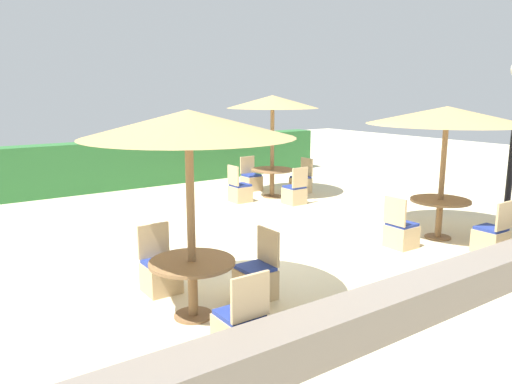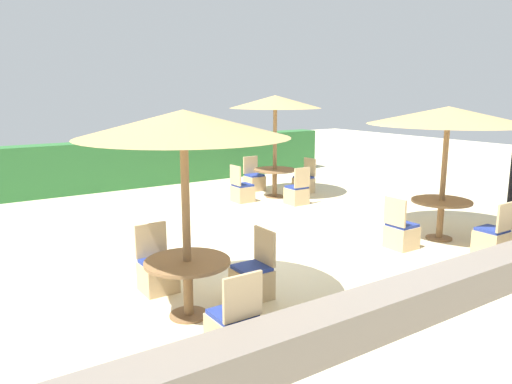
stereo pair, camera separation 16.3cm
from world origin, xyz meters
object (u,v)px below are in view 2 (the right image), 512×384
at_px(patio_chair_front_right_west, 401,234).
at_px(patio_chair_back_right_south, 297,194).
at_px(round_table_front_right, 441,208).
at_px(patio_chair_front_right_south, 492,239).
at_px(patio_chair_back_right_west, 242,191).
at_px(parasol_back_right, 275,102).
at_px(parasol_front_right, 448,116).
at_px(round_table_back_right, 275,175).
at_px(round_table_front_left, 188,273).
at_px(patio_chair_front_left_south, 233,328).
at_px(patio_chair_back_right_north, 254,181).
at_px(patio_chair_front_left_north, 158,273).
at_px(patio_chair_front_left_east, 253,279).
at_px(patio_chair_back_right_east, 304,183).
at_px(parasol_front_left, 183,125).

height_order(patio_chair_front_right_west, patio_chair_back_right_south, same).
relative_size(round_table_front_right, patio_chair_front_right_south, 1.17).
relative_size(patio_chair_front_right_west, patio_chair_back_right_west, 1.00).
distance_m(patio_chair_front_right_south, patio_chair_back_right_west, 5.97).
height_order(round_table_front_right, parasol_back_right, parasol_back_right).
bearing_deg(patio_chair_back_right_south, parasol_front_right, -83.94).
relative_size(patio_chair_front_right_south, round_table_back_right, 0.85).
distance_m(patio_chair_front_right_west, patio_chair_back_right_west, 4.74).
bearing_deg(parasol_back_right, parasol_front_right, -85.77).
height_order(patio_chair_front_right_south, patio_chair_front_right_west, same).
height_order(round_table_front_left, patio_chair_front_left_south, patio_chair_front_left_south).
distance_m(patio_chair_back_right_north, patio_chair_front_left_north, 7.25).
bearing_deg(patio_chair_front_right_west, round_table_front_left, -85.38).
height_order(patio_chair_front_right_south, round_table_back_right, patio_chair_front_right_south).
distance_m(patio_chair_front_right_south, patio_chair_front_left_south, 5.36).
height_order(patio_chair_front_right_west, patio_chair_front_left_east, same).
bearing_deg(patio_chair_front_left_east, patio_chair_back_right_east, -44.83).
height_order(parasol_front_right, parasol_back_right, parasol_back_right).
distance_m(parasol_front_right, round_table_front_left, 5.66).
xyz_separation_m(patio_chair_front_left_south, patio_chair_front_left_north, (-0.01, 2.00, 0.00)).
distance_m(patio_chair_back_right_north, patio_chair_back_right_east, 1.40).
height_order(patio_chair_back_right_west, patio_chair_back_right_east, same).
relative_size(parasol_front_right, patio_chair_back_right_east, 3.09).
distance_m(patio_chair_back_right_south, patio_chair_front_left_north, 5.88).
distance_m(patio_chair_front_right_west, patio_chair_back_right_east, 5.05).
height_order(round_table_front_right, patio_chair_front_left_south, patio_chair_front_left_south).
xyz_separation_m(parasol_back_right, parasol_front_left, (-5.03, -5.10, -0.08)).
height_order(patio_chair_front_right_south, round_table_front_left, patio_chair_front_right_south).
xyz_separation_m(parasol_back_right, patio_chair_back_right_east, (1.00, 0.01, -2.18)).
bearing_deg(patio_chair_front_left_north, round_table_front_right, 173.14).
bearing_deg(patio_chair_back_right_north, patio_chair_front_left_south, 54.78).
relative_size(patio_chair_front_right_west, patio_chair_back_right_east, 1.00).
bearing_deg(patio_chair_front_left_south, parasol_front_right, 14.16).
height_order(patio_chair_back_right_south, patio_chair_front_left_south, same).
distance_m(patio_chair_front_right_south, round_table_front_left, 5.43).
bearing_deg(round_table_front_left, patio_chair_front_right_south, -7.72).
height_order(patio_chair_front_right_south, patio_chair_front_left_south, same).
relative_size(parasol_back_right, patio_chair_front_left_south, 2.82).
bearing_deg(patio_chair_back_right_west, parasol_back_right, 90.97).
xyz_separation_m(patio_chair_back_right_south, patio_chair_front_left_north, (-4.97, -3.14, 0.00)).
bearing_deg(patio_chair_front_left_east, parasol_back_right, -38.63).
height_order(parasol_front_right, patio_chair_back_right_west, parasol_front_right).
height_order(patio_chair_back_right_north, patio_chair_back_right_east, same).
xyz_separation_m(parasol_back_right, patio_chair_back_right_north, (0.06, 1.05, -2.18)).
xyz_separation_m(patio_chair_front_right_west, patio_chair_back_right_north, (0.75, 5.79, 0.00)).
bearing_deg(parasol_front_right, parasol_back_right, 94.23).
bearing_deg(patio_chair_front_right_south, patio_chair_back_right_north, 92.40).
bearing_deg(patio_chair_front_right_south, parasol_back_right, 93.41).
relative_size(patio_chair_back_right_east, patio_chair_back_right_south, 1.00).
distance_m(round_table_back_right, patio_chair_back_right_east, 1.05).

